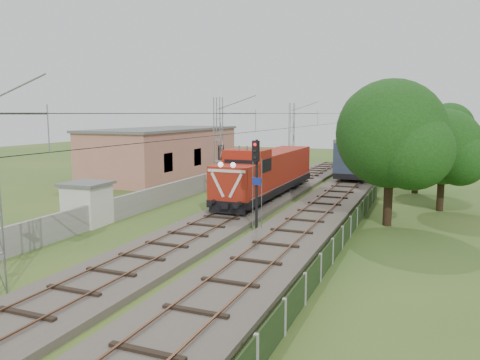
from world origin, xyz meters
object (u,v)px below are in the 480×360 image
at_px(locomotive, 268,172).
at_px(signal_post, 256,169).
at_px(relay_hut, 87,203).
at_px(coach_rake, 391,136).

distance_m(locomotive, signal_post, 10.85).
bearing_deg(signal_post, locomotive, 105.37).
bearing_deg(relay_hut, locomotive, 59.24).
height_order(coach_rake, relay_hut, coach_rake).
bearing_deg(relay_hut, signal_post, 11.42).
bearing_deg(locomotive, relay_hut, -120.76).
distance_m(coach_rake, signal_post, 67.16).
xyz_separation_m(locomotive, coach_rake, (5.00, 56.75, 0.46)).
distance_m(locomotive, coach_rake, 56.97).
relative_size(signal_post, relay_hut, 2.00).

